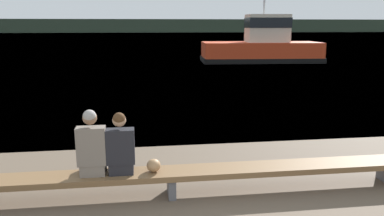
{
  "coord_description": "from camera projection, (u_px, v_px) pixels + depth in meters",
  "views": [
    {
      "loc": [
        -0.72,
        -2.5,
        2.71
      ],
      "look_at": [
        0.46,
        6.14,
        0.77
      ],
      "focal_mm": 35.0,
      "sensor_mm": 36.0,
      "label": 1
    }
  ],
  "objects": [
    {
      "name": "water_surface",
      "position": [
        142.0,
        33.0,
        124.65
      ],
      "size": [
        240.0,
        240.0,
        0.0
      ],
      "primitive_type": "plane",
      "color": "#5684A3",
      "rests_on": "ground"
    },
    {
      "name": "far_shoreline",
      "position": [
        141.0,
        26.0,
        142.57
      ],
      "size": [
        600.0,
        12.0,
        4.84
      ],
      "primitive_type": "cube",
      "color": "#2D3D2D",
      "rests_on": "ground"
    },
    {
      "name": "bench_main",
      "position": [
        171.0,
        175.0,
        6.03
      ],
      "size": [
        8.21,
        0.52,
        0.42
      ],
      "color": "brown",
      "rests_on": "ground"
    },
    {
      "name": "person_left",
      "position": [
        92.0,
        147.0,
        5.76
      ],
      "size": [
        0.44,
        0.43,
        1.05
      ],
      "color": "#70665B",
      "rests_on": "bench_main"
    },
    {
      "name": "person_right",
      "position": [
        121.0,
        148.0,
        5.82
      ],
      "size": [
        0.44,
        0.42,
        0.99
      ],
      "color": "black",
      "rests_on": "bench_main"
    },
    {
      "name": "shopping_bag",
      "position": [
        154.0,
        165.0,
        5.95
      ],
      "size": [
        0.22,
        0.23,
        0.21
      ],
      "color": "#9E754C",
      "rests_on": "bench_main"
    },
    {
      "name": "tugboat_red",
      "position": [
        262.0,
        47.0,
        28.03
      ],
      "size": [
        9.05,
        4.01,
        5.9
      ],
      "rotation": [
        0.0,
        0.0,
        1.5
      ],
      "color": "red",
      "rests_on": "water_surface"
    }
  ]
}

